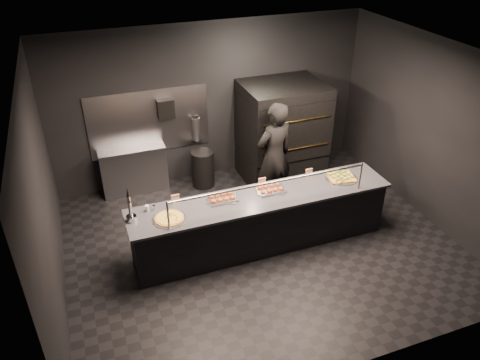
{
  "coord_description": "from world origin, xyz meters",
  "views": [
    {
      "loc": [
        -2.38,
        -5.44,
        4.79
      ],
      "look_at": [
        -0.28,
        0.2,
        1.16
      ],
      "focal_mm": 35.0,
      "sensor_mm": 36.0,
      "label": 1
    }
  ],
  "objects_px": {
    "prep_shelf": "(134,170)",
    "worker": "(274,156)",
    "slider_tray_a": "(222,198)",
    "towel_dispenser": "(165,109)",
    "square_pizza": "(341,177)",
    "slider_tray_b": "(270,189)",
    "trash_bin": "(203,169)",
    "beer_tap": "(131,212)",
    "round_pizza": "(169,218)",
    "pizza_oven": "(282,132)",
    "fire_extinguisher": "(196,129)",
    "service_counter": "(261,221)"
  },
  "relations": [
    {
      "from": "prep_shelf",
      "to": "worker",
      "type": "distance_m",
      "value": 2.65
    },
    {
      "from": "slider_tray_a",
      "to": "worker",
      "type": "distance_m",
      "value": 1.53
    },
    {
      "from": "towel_dispenser",
      "to": "square_pizza",
      "type": "height_order",
      "value": "towel_dispenser"
    },
    {
      "from": "slider_tray_b",
      "to": "slider_tray_a",
      "type": "bearing_deg",
      "value": 178.24
    },
    {
      "from": "square_pizza",
      "to": "slider_tray_a",
      "type": "bearing_deg",
      "value": 177.27
    },
    {
      "from": "prep_shelf",
      "to": "trash_bin",
      "type": "distance_m",
      "value": 1.29
    },
    {
      "from": "towel_dispenser",
      "to": "beer_tap",
      "type": "distance_m",
      "value": 2.59
    },
    {
      "from": "towel_dispenser",
      "to": "worker",
      "type": "distance_m",
      "value": 2.14
    },
    {
      "from": "round_pizza",
      "to": "square_pizza",
      "type": "height_order",
      "value": "square_pizza"
    },
    {
      "from": "pizza_oven",
      "to": "towel_dispenser",
      "type": "height_order",
      "value": "pizza_oven"
    },
    {
      "from": "fire_extinguisher",
      "to": "trash_bin",
      "type": "xyz_separation_m",
      "value": [
        0.01,
        -0.31,
        -0.7
      ]
    },
    {
      "from": "slider_tray_a",
      "to": "square_pizza",
      "type": "bearing_deg",
      "value": -2.73
    },
    {
      "from": "service_counter",
      "to": "worker",
      "type": "distance_m",
      "value": 1.33
    },
    {
      "from": "prep_shelf",
      "to": "slider_tray_a",
      "type": "bearing_deg",
      "value": -65.11
    },
    {
      "from": "pizza_oven",
      "to": "round_pizza",
      "type": "xyz_separation_m",
      "value": [
        -2.65,
        -1.98,
        -0.03
      ]
    },
    {
      "from": "slider_tray_a",
      "to": "trash_bin",
      "type": "bearing_deg",
      "value": 82.52
    },
    {
      "from": "slider_tray_a",
      "to": "slider_tray_b",
      "type": "height_order",
      "value": "same"
    },
    {
      "from": "service_counter",
      "to": "trash_bin",
      "type": "relative_size",
      "value": 5.71
    },
    {
      "from": "beer_tap",
      "to": "slider_tray_b",
      "type": "relative_size",
      "value": 1.09
    },
    {
      "from": "beer_tap",
      "to": "square_pizza",
      "type": "relative_size",
      "value": 1.05
    },
    {
      "from": "round_pizza",
      "to": "square_pizza",
      "type": "xyz_separation_m",
      "value": [
        2.85,
        0.14,
        0.0
      ]
    },
    {
      "from": "pizza_oven",
      "to": "slider_tray_b",
      "type": "relative_size",
      "value": 3.83
    },
    {
      "from": "pizza_oven",
      "to": "slider_tray_b",
      "type": "distance_m",
      "value": 2.04
    },
    {
      "from": "beer_tap",
      "to": "square_pizza",
      "type": "xyz_separation_m",
      "value": [
        3.35,
        -0.01,
        -0.14
      ]
    },
    {
      "from": "pizza_oven",
      "to": "towel_dispenser",
      "type": "xyz_separation_m",
      "value": [
        -2.1,
        0.49,
        0.58
      ]
    },
    {
      "from": "beer_tap",
      "to": "round_pizza",
      "type": "bearing_deg",
      "value": -16.93
    },
    {
      "from": "towel_dispenser",
      "to": "worker",
      "type": "height_order",
      "value": "worker"
    },
    {
      "from": "prep_shelf",
      "to": "slider_tray_a",
      "type": "xyz_separation_m",
      "value": [
        1.01,
        -2.17,
        0.5
      ]
    },
    {
      "from": "prep_shelf",
      "to": "slider_tray_b",
      "type": "bearing_deg",
      "value": -50.83
    },
    {
      "from": "slider_tray_b",
      "to": "worker",
      "type": "relative_size",
      "value": 0.26
    },
    {
      "from": "fire_extinguisher",
      "to": "towel_dispenser",
      "type": "bearing_deg",
      "value": -178.96
    },
    {
      "from": "pizza_oven",
      "to": "slider_tray_a",
      "type": "xyz_separation_m",
      "value": [
        -1.79,
        -1.75,
        -0.02
      ]
    },
    {
      "from": "towel_dispenser",
      "to": "slider_tray_b",
      "type": "xyz_separation_m",
      "value": [
        1.09,
        -2.26,
        -0.6
      ]
    },
    {
      "from": "service_counter",
      "to": "towel_dispenser",
      "type": "bearing_deg",
      "value": 110.63
    },
    {
      "from": "slider_tray_a",
      "to": "round_pizza",
      "type": "bearing_deg",
      "value": -164.71
    },
    {
      "from": "round_pizza",
      "to": "square_pizza",
      "type": "distance_m",
      "value": 2.85
    },
    {
      "from": "prep_shelf",
      "to": "square_pizza",
      "type": "distance_m",
      "value": 3.79
    },
    {
      "from": "prep_shelf",
      "to": "round_pizza",
      "type": "bearing_deg",
      "value": -86.43
    },
    {
      "from": "prep_shelf",
      "to": "fire_extinguisher",
      "type": "xyz_separation_m",
      "value": [
        1.25,
        0.08,
        0.61
      ]
    },
    {
      "from": "round_pizza",
      "to": "trash_bin",
      "type": "relative_size",
      "value": 0.66
    },
    {
      "from": "round_pizza",
      "to": "slider_tray_a",
      "type": "bearing_deg",
      "value": 15.29
    },
    {
      "from": "prep_shelf",
      "to": "beer_tap",
      "type": "xyz_separation_m",
      "value": [
        -0.35,
        -2.25,
        0.63
      ]
    },
    {
      "from": "service_counter",
      "to": "prep_shelf",
      "type": "xyz_separation_m",
      "value": [
        -1.6,
        2.32,
        -0.01
      ]
    },
    {
      "from": "square_pizza",
      "to": "worker",
      "type": "xyz_separation_m",
      "value": [
        -0.74,
        0.98,
        0.04
      ]
    },
    {
      "from": "worker",
      "to": "square_pizza",
      "type": "bearing_deg",
      "value": 114.05
    },
    {
      "from": "pizza_oven",
      "to": "beer_tap",
      "type": "distance_m",
      "value": 3.65
    },
    {
      "from": "slider_tray_a",
      "to": "square_pizza",
      "type": "relative_size",
      "value": 0.98
    },
    {
      "from": "towel_dispenser",
      "to": "round_pizza",
      "type": "bearing_deg",
      "value": -102.53
    },
    {
      "from": "pizza_oven",
      "to": "square_pizza",
      "type": "height_order",
      "value": "pizza_oven"
    },
    {
      "from": "towel_dispenser",
      "to": "round_pizza",
      "type": "distance_m",
      "value": 2.61
    }
  ]
}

